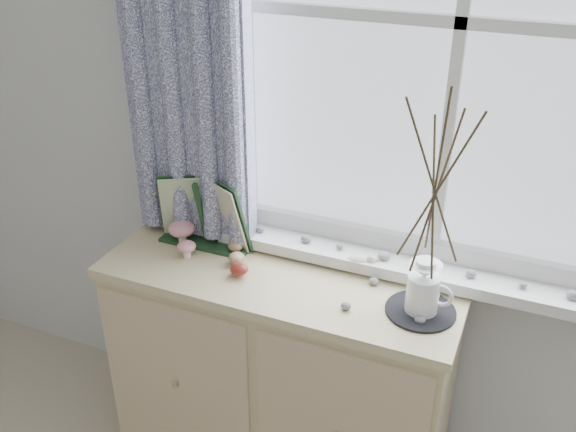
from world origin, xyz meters
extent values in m
cube|color=silver|center=(0.00, 2.00, 1.30)|extent=(4.00, 0.04, 2.60)
cube|color=silver|center=(0.30, 2.00, 1.65)|extent=(1.30, 0.01, 1.40)
cube|color=white|center=(0.30, 1.92, 0.88)|extent=(1.45, 0.16, 0.04)
cube|color=#CDBC8F|center=(-0.15, 1.75, 0.41)|extent=(1.17, 0.43, 0.81)
cube|color=#CDBC8F|center=(-0.15, 1.75, 0.83)|extent=(1.20, 0.45, 0.03)
cube|color=beige|center=(-0.44, 1.53, 0.41)|extent=(0.55, 0.01, 0.75)
cylinder|color=white|center=(-0.54, 1.80, 0.88)|extent=(0.03, 0.03, 0.06)
ellipsoid|color=#AC0513|center=(-0.54, 1.80, 0.91)|extent=(0.10, 0.10, 0.05)
cylinder|color=white|center=(-0.48, 1.73, 0.87)|extent=(0.03, 0.03, 0.04)
ellipsoid|color=#AC0513|center=(-0.48, 1.73, 0.89)|extent=(0.07, 0.07, 0.04)
ellipsoid|color=tan|center=(-0.31, 1.75, 0.88)|extent=(0.05, 0.04, 0.07)
ellipsoid|color=tan|center=(-0.35, 1.82, 0.88)|extent=(0.05, 0.04, 0.07)
ellipsoid|color=maroon|center=(-0.27, 1.69, 0.88)|extent=(0.05, 0.04, 0.07)
cylinder|color=black|center=(0.32, 1.73, 0.85)|extent=(0.21, 0.21, 0.01)
cylinder|color=white|center=(0.32, 1.73, 0.92)|extent=(0.11, 0.11, 0.12)
cone|color=white|center=(0.32, 1.73, 1.00)|extent=(0.10, 0.10, 0.04)
cylinder|color=white|center=(0.32, 1.73, 1.02)|extent=(0.06, 0.06, 0.03)
torus|color=white|center=(0.37, 1.73, 0.92)|extent=(0.07, 0.02, 0.07)
ellipsoid|color=gray|center=(0.11, 1.65, 0.86)|extent=(0.03, 0.03, 0.02)
ellipsoid|color=gray|center=(0.15, 1.81, 0.86)|extent=(0.03, 0.03, 0.02)
ellipsoid|color=gray|center=(0.33, 1.67, 0.86)|extent=(0.03, 0.03, 0.02)
ellipsoid|color=gray|center=(0.03, 1.85, 0.86)|extent=(0.03, 0.03, 0.02)
camera|label=1|loc=(0.56, 0.14, 2.01)|focal=40.00mm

